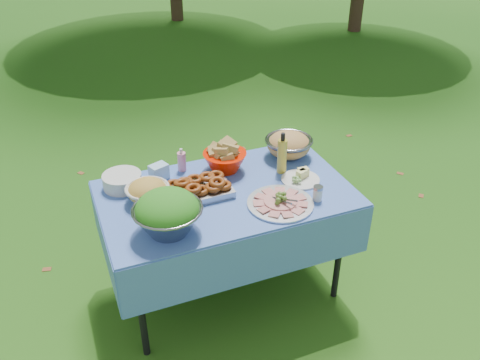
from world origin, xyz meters
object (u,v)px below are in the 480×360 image
object	(u,v)px
pasta_bowl_steel	(289,144)
bread_bowl	(225,157)
charcuterie_platter	(281,198)
oil_bottle	(282,153)
plate_stack	(122,181)
picnic_table	(227,243)
salad_bowl	(168,213)

from	to	relation	value
pasta_bowl_steel	bread_bowl	bearing A→B (deg)	-178.04
charcuterie_platter	oil_bottle	bearing A→B (deg)	63.19
plate_stack	pasta_bowl_steel	bearing A→B (deg)	-1.20
picnic_table	salad_bowl	distance (m)	0.69
plate_stack	bread_bowl	xyz separation A→B (m)	(0.64, -0.04, 0.05)
picnic_table	bread_bowl	size ratio (longest dim) A/B	5.37
picnic_table	plate_stack	size ratio (longest dim) A/B	6.32
salad_bowl	oil_bottle	bearing A→B (deg)	22.20
salad_bowl	charcuterie_platter	bearing A→B (deg)	0.71
picnic_table	charcuterie_platter	bearing A→B (deg)	-43.75
salad_bowl	bread_bowl	size ratio (longest dim) A/B	1.33
picnic_table	pasta_bowl_steel	size ratio (longest dim) A/B	4.74
picnic_table	oil_bottle	distance (m)	0.66
salad_bowl	bread_bowl	bearing A→B (deg)	44.67
charcuterie_platter	oil_bottle	world-z (taller)	oil_bottle
plate_stack	charcuterie_platter	bearing A→B (deg)	-33.33
pasta_bowl_steel	oil_bottle	distance (m)	0.23
bread_bowl	charcuterie_platter	xyz separation A→B (m)	(0.15, -0.48, -0.05)
plate_stack	oil_bottle	world-z (taller)	oil_bottle
picnic_table	charcuterie_platter	size ratio (longest dim) A/B	3.85
pasta_bowl_steel	oil_bottle	size ratio (longest dim) A/B	1.15
charcuterie_platter	plate_stack	bearing A→B (deg)	146.67
plate_stack	pasta_bowl_steel	world-z (taller)	pasta_bowl_steel
salad_bowl	pasta_bowl_steel	xyz separation A→B (m)	(0.95, 0.50, -0.04)
picnic_table	oil_bottle	size ratio (longest dim) A/B	5.45
pasta_bowl_steel	charcuterie_platter	size ratio (longest dim) A/B	0.81
plate_stack	salad_bowl	bearing A→B (deg)	-75.06
bread_bowl	salad_bowl	bearing A→B (deg)	-135.33
plate_stack	charcuterie_platter	world-z (taller)	charcuterie_platter
salad_bowl	charcuterie_platter	xyz separation A→B (m)	(0.65, 0.01, -0.08)
salad_bowl	pasta_bowl_steel	world-z (taller)	salad_bowl
picnic_table	pasta_bowl_steel	distance (m)	0.76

